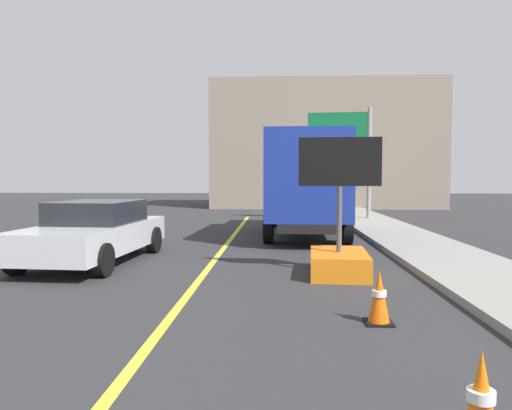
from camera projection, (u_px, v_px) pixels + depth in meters
The scene contains 8 objects.
lane_center_stripe at pixel (145, 351), 5.21m from camera, with size 0.14×36.00×0.01m, color yellow.
arrow_board_trailer at pixel (339, 250), 9.32m from camera, with size 1.60×1.87×2.70m.
box_truck at pixel (307, 182), 15.64m from camera, with size 2.79×7.49×3.24m.
pickup_car at pixel (95, 231), 10.71m from camera, with size 2.24×4.65×1.38m.
highway_guide_sign at pixel (351, 144), 20.87m from camera, with size 2.78×0.36×5.00m.
far_building_block at pixel (323, 147), 31.65m from camera, with size 14.44×6.72×7.97m, color gray.
traffic_cone_near_sign at pixel (481, 403), 3.25m from camera, with size 0.36×0.36×0.73m.
traffic_cone_mid_lane at pixel (379, 297), 6.18m from camera, with size 0.36×0.36×0.71m.
Camera 1 is at (1.47, 0.95, 1.91)m, focal length 33.21 mm.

